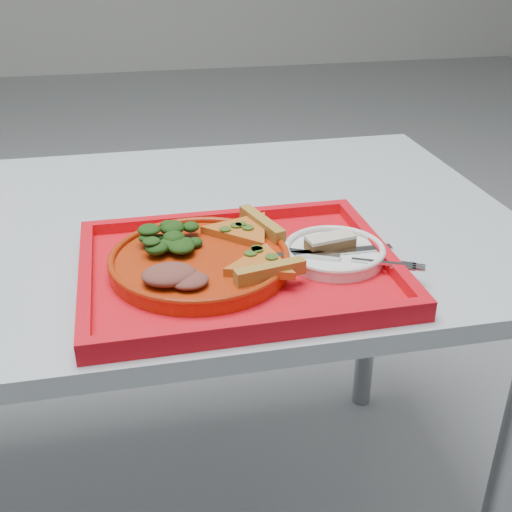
% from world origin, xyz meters
% --- Properties ---
extents(table, '(1.60, 0.80, 0.75)m').
position_xyz_m(table, '(0.00, 0.00, 0.68)').
color(table, '#A2AEB6').
rests_on(table, ground).
extents(tray_main, '(0.45, 0.35, 0.01)m').
position_xyz_m(tray_main, '(0.28, -0.21, 0.76)').
color(tray_main, red).
rests_on(tray_main, table).
extents(dinner_plate, '(0.26, 0.26, 0.02)m').
position_xyz_m(dinner_plate, '(0.22, -0.20, 0.77)').
color(dinner_plate, '#A82A0B').
rests_on(dinner_plate, tray_main).
extents(side_plate, '(0.15, 0.15, 0.01)m').
position_xyz_m(side_plate, '(0.42, -0.21, 0.77)').
color(side_plate, white).
rests_on(side_plate, tray_main).
extents(pizza_slice_a, '(0.12, 0.13, 0.02)m').
position_xyz_m(pizza_slice_a, '(0.30, -0.25, 0.79)').
color(pizza_slice_a, orange).
rests_on(pizza_slice_a, dinner_plate).
extents(pizza_slice_b, '(0.16, 0.15, 0.02)m').
position_xyz_m(pizza_slice_b, '(0.30, -0.13, 0.79)').
color(pizza_slice_b, orange).
rests_on(pizza_slice_b, dinner_plate).
extents(salad_heap, '(0.09, 0.08, 0.04)m').
position_xyz_m(salad_heap, '(0.18, -0.15, 0.80)').
color(salad_heap, black).
rests_on(salad_heap, dinner_plate).
extents(meat_portion, '(0.07, 0.06, 0.02)m').
position_xyz_m(meat_portion, '(0.18, -0.26, 0.79)').
color(meat_portion, brown).
rests_on(meat_portion, dinner_plate).
extents(dessert_bar, '(0.08, 0.04, 0.02)m').
position_xyz_m(dessert_bar, '(0.42, -0.20, 0.79)').
color(dessert_bar, '#52311B').
rests_on(dessert_bar, side_plate).
extents(knife, '(0.19, 0.02, 0.01)m').
position_xyz_m(knife, '(0.42, -0.22, 0.78)').
color(knife, silver).
rests_on(knife, side_plate).
extents(fork, '(0.18, 0.10, 0.01)m').
position_xyz_m(fork, '(0.44, -0.25, 0.78)').
color(fork, silver).
rests_on(fork, side_plate).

